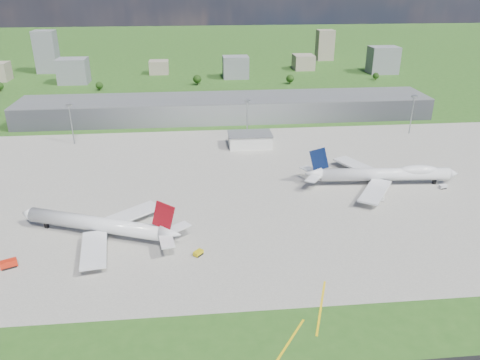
{
  "coord_description": "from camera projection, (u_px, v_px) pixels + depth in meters",
  "views": [
    {
      "loc": [
        -23.0,
        -173.55,
        98.62
      ],
      "look_at": [
        -3.16,
        28.46,
        9.0
      ],
      "focal_mm": 35.0,
      "sensor_mm": 36.0,
      "label": 1
    }
  ],
  "objects": [
    {
      "name": "van_white_near",
      "position": [
        382.0,
        198.0,
        221.8
      ],
      "size": [
        3.15,
        4.79,
        2.29
      ],
      "rotation": [
        0.0,
        0.0,
        1.27
      ],
      "color": "silver",
      "rests_on": "ground"
    },
    {
      "name": "tree_far_e",
      "position": [
        376.0,
        76.0,
        471.84
      ],
      "size": [
        6.3,
        6.3,
        7.7
      ],
      "color": "#382314",
      "rests_on": "ground"
    },
    {
      "name": "ground",
      "position": [
        228.0,
        123.0,
        336.46
      ],
      "size": [
        1400.0,
        1400.0,
        0.0
      ],
      "primitive_type": "plane",
      "color": "#2A561B",
      "rests_on": "ground"
    },
    {
      "name": "tug_yellow",
      "position": [
        198.0,
        253.0,
        178.39
      ],
      "size": [
        4.23,
        4.34,
        1.89
      ],
      "rotation": [
        0.0,
        0.0,
        0.83
      ],
      "color": "gold",
      "rests_on": "ground"
    },
    {
      "name": "bldg_cw",
      "position": [
        159.0,
        67.0,
        501.25
      ],
      "size": [
        20.0,
        18.0,
        14.0
      ],
      "primitive_type": "cube",
      "color": "gray",
      "rests_on": "ground"
    },
    {
      "name": "tree_e",
      "position": [
        290.0,
        79.0,
        454.3
      ],
      "size": [
        7.65,
        7.65,
        9.35
      ],
      "color": "#382314",
      "rests_on": "ground"
    },
    {
      "name": "bldg_tall_w",
      "position": [
        47.0,
        52.0,
        502.66
      ],
      "size": [
        22.0,
        20.0,
        44.0
      ],
      "primitive_type": "cube",
      "color": "slate",
      "rests_on": "ground"
    },
    {
      "name": "airliner_red_twin",
      "position": [
        100.0,
        225.0,
        189.44
      ],
      "size": [
        69.72,
        52.78,
        19.96
      ],
      "rotation": [
        0.0,
        0.0,
        2.77
      ],
      "color": "silver",
      "rests_on": "ground"
    },
    {
      "name": "van_white_far",
      "position": [
        443.0,
        187.0,
        233.72
      ],
      "size": [
        4.31,
        2.7,
        2.13
      ],
      "rotation": [
        0.0,
        0.0,
        0.22
      ],
      "color": "silver",
      "rests_on": "ground"
    },
    {
      "name": "bldg_w",
      "position": [
        73.0,
        71.0,
        455.65
      ],
      "size": [
        28.0,
        22.0,
        24.0
      ],
      "primitive_type": "cube",
      "color": "slate",
      "rests_on": "ground"
    },
    {
      "name": "bldg_e",
      "position": [
        383.0,
        60.0,
        501.67
      ],
      "size": [
        30.0,
        22.0,
        28.0
      ],
      "primitive_type": "cube",
      "color": "slate",
      "rests_on": "ground"
    },
    {
      "name": "mast_center",
      "position": [
        247.0,
        112.0,
        298.34
      ],
      "size": [
        3.5,
        2.0,
        25.9
      ],
      "color": "gray",
      "rests_on": "ground"
    },
    {
      "name": "mast_west",
      "position": [
        70.0,
        117.0,
        288.5
      ],
      "size": [
        3.5,
        2.0,
        25.9
      ],
      "color": "gray",
      "rests_on": "ground"
    },
    {
      "name": "terminal",
      "position": [
        226.0,
        108.0,
        347.09
      ],
      "size": [
        300.0,
        42.0,
        15.0
      ],
      "primitive_type": "cube",
      "color": "slate",
      "rests_on": "ground"
    },
    {
      "name": "mast_east",
      "position": [
        413.0,
        108.0,
        308.17
      ],
      "size": [
        3.5,
        2.0,
        25.9
      ],
      "color": "gray",
      "rests_on": "ground"
    },
    {
      "name": "bldg_c",
      "position": [
        236.0,
        67.0,
        479.47
      ],
      "size": [
        26.0,
        20.0,
        22.0
      ],
      "primitive_type": "cube",
      "color": "slate",
      "rests_on": "ground"
    },
    {
      "name": "apron",
      "position": [
        264.0,
        186.0,
        237.19
      ],
      "size": [
        360.0,
        190.0,
        0.08
      ],
      "primitive_type": "cube",
      "color": "gray",
      "rests_on": "ground"
    },
    {
      "name": "bldg_tall_e",
      "position": [
        325.0,
        45.0,
        578.42
      ],
      "size": [
        20.0,
        18.0,
        36.0
      ],
      "primitive_type": "cube",
      "color": "gray",
      "rests_on": "ground"
    },
    {
      "name": "tree_w",
      "position": [
        99.0,
        85.0,
        429.36
      ],
      "size": [
        6.75,
        6.75,
        8.25
      ],
      "color": "#382314",
      "rests_on": "ground"
    },
    {
      "name": "airliner_blue_quad",
      "position": [
        385.0,
        174.0,
        236.49
      ],
      "size": [
        78.66,
        61.55,
        20.53
      ],
      "rotation": [
        0.0,
        0.0,
        -0.07
      ],
      "color": "silver",
      "rests_on": "ground"
    },
    {
      "name": "crash_tender",
      "position": [
        9.0,
        264.0,
        170.64
      ],
      "size": [
        6.41,
        4.73,
        3.09
      ],
      "rotation": [
        0.0,
        0.0,
        0.42
      ],
      "color": "red",
      "rests_on": "ground"
    },
    {
      "name": "tree_c",
      "position": [
        197.0,
        79.0,
        450.67
      ],
      "size": [
        8.1,
        8.1,
        9.9
      ],
      "color": "#382314",
      "rests_on": "ground"
    },
    {
      "name": "bldg_ce",
      "position": [
        303.0,
        62.0,
        524.25
      ],
      "size": [
        22.0,
        24.0,
        16.0
      ],
      "primitive_type": "cube",
      "color": "gray",
      "rests_on": "ground"
    },
    {
      "name": "ops_building",
      "position": [
        250.0,
        140.0,
        290.22
      ],
      "size": [
        26.0,
        16.0,
        8.0
      ],
      "primitive_type": "cube",
      "color": "silver",
      "rests_on": "ground"
    }
  ]
}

